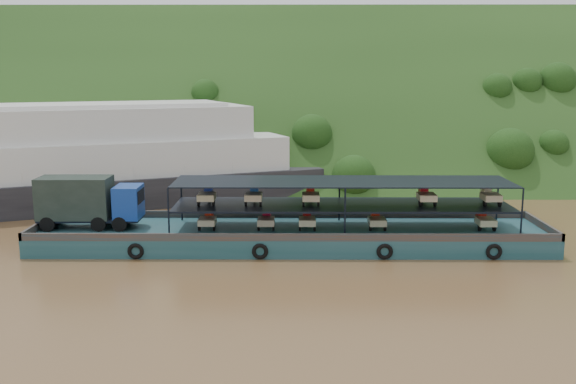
{
  "coord_description": "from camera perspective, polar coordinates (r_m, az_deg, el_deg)",
  "views": [
    {
      "loc": [
        -1.76,
        -43.26,
        11.88
      ],
      "look_at": [
        -2.0,
        3.0,
        3.2
      ],
      "focal_mm": 40.0,
      "sensor_mm": 36.0,
      "label": 1
    }
  ],
  "objects": [
    {
      "name": "cargo_barge",
      "position": [
        44.56,
        -1.63,
        -3.28
      ],
      "size": [
        35.0,
        7.18,
        4.77
      ],
      "color": "#133E43",
      "rests_on": "ground"
    },
    {
      "name": "ground",
      "position": [
        44.9,
        2.54,
        -4.73
      ],
      "size": [
        160.0,
        160.0,
        0.0
      ],
      "primitive_type": "plane",
      "color": "brown",
      "rests_on": "ground"
    },
    {
      "name": "hillside",
      "position": [
        80.17,
        1.55,
        2.1
      ],
      "size": [
        140.0,
        39.6,
        39.6
      ],
      "primitive_type": "cube",
      "rotation": [
        0.79,
        0.0,
        0.0
      ],
      "color": "#1C3613",
      "rests_on": "ground"
    },
    {
      "name": "passenger_ferry",
      "position": [
        61.48,
        -18.44,
        2.66
      ],
      "size": [
        45.76,
        27.6,
        9.09
      ],
      "rotation": [
        0.0,
        0.0,
        0.39
      ],
      "color": "black",
      "rests_on": "ground"
    }
  ]
}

